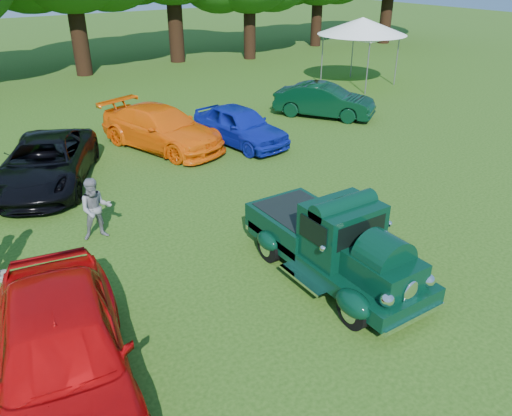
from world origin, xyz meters
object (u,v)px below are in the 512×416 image
back_car_black (46,162)px  back_car_blue (240,125)px  red_convertible (62,351)px  spectator_grey (96,209)px  back_car_green (324,101)px  canopy_tent (362,26)px  hero_pickup (333,244)px  back_car_orange (162,128)px

back_car_black → back_car_blue: 6.80m
back_car_black → back_car_blue: bearing=25.4°
red_convertible → spectator_grey: 4.99m
back_car_blue → back_car_green: (4.88, 1.05, -0.00)m
back_car_green → canopy_tent: (5.43, 3.64, 2.30)m
back_car_blue → spectator_grey: size_ratio=2.63×
back_car_black → canopy_tent: size_ratio=0.93×
hero_pickup → back_car_black: (-3.98, 8.37, -0.06)m
red_convertible → back_car_black: size_ratio=0.96×
red_convertible → back_car_blue: 12.07m
red_convertible → spectator_grey: red_convertible is taller
back_car_black → back_car_green: 11.73m
back_car_black → spectator_grey: size_ratio=3.29×
back_car_black → canopy_tent: bearing=40.7°
back_car_black → spectator_grey: bearing=-60.7°
back_car_green → red_convertible: bearing=-179.1°
hero_pickup → back_car_black: size_ratio=0.88×
hero_pickup → back_car_orange: (0.25, 9.55, -0.04)m
hero_pickup → back_car_orange: hero_pickup is taller
back_car_orange → back_car_green: 7.45m
back_car_black → back_car_orange: size_ratio=1.02×
hero_pickup → canopy_tent: size_ratio=0.83×
spectator_grey → back_car_blue: bearing=43.0°
back_car_orange → back_car_green: bearing=-20.4°
red_convertible → back_car_orange: 11.42m
red_convertible → back_car_blue: bearing=55.0°
back_car_orange → back_car_green: back_car_orange is taller
red_convertible → canopy_tent: canopy_tent is taller
back_car_black → back_car_green: (11.68, 1.06, -0.02)m
canopy_tent → back_car_orange: bearing=-164.7°
back_car_orange → red_convertible: bearing=-140.4°
hero_pickup → canopy_tent: bearing=44.9°
red_convertible → back_car_orange: red_convertible is taller
back_car_blue → hero_pickup: bearing=-117.3°
red_convertible → back_car_blue: red_convertible is taller
canopy_tent → red_convertible: bearing=-144.6°
hero_pickup → red_convertible: (-5.62, -0.25, 0.07)m
canopy_tent → back_car_black: bearing=-164.6°
hero_pickup → red_convertible: bearing=-177.4°
red_convertible → back_car_black: bearing=88.6°
hero_pickup → back_car_black: 9.27m
back_car_blue → canopy_tent: size_ratio=0.74×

